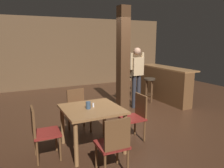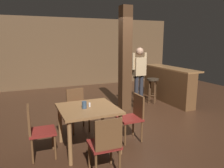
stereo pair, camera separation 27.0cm
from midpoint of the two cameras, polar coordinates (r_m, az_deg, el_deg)
ground_plane at (r=5.52m, az=7.12°, el=-9.10°), size 10.80×10.80×0.00m
wall_back at (r=9.34m, az=-6.71°, el=8.17°), size 8.00×0.10×2.80m
pillar at (r=5.94m, az=4.76°, el=6.32°), size 0.28×0.28×2.80m
dining_table at (r=3.91m, az=-4.27°, el=-7.83°), size 1.00×1.00×0.76m
chair_south at (r=3.17m, az=0.86°, el=-15.23°), size 0.44×0.44×0.89m
chair_west at (r=3.78m, az=-16.99°, el=-11.21°), size 0.43×0.43×0.89m
chair_east at (r=4.27m, az=7.37°, el=-8.10°), size 0.43×0.43×0.89m
chair_north at (r=4.74m, az=-7.51°, el=-6.12°), size 0.45×0.45×0.89m
napkin_cup at (r=3.81m, az=-5.24°, el=-5.46°), size 0.08×0.08×0.13m
salt_shaker at (r=3.90m, az=-3.90°, el=-5.43°), size 0.03×0.03×0.07m
standing_person at (r=6.18m, az=8.36°, el=2.73°), size 0.47×0.22×1.72m
bar_counter at (r=7.14m, az=15.37°, el=-0.08°), size 0.56×2.16×1.08m
bar_stool_near at (r=6.81m, az=11.68°, el=-0.17°), size 0.36×0.36×0.77m
bar_stool_mid at (r=7.33m, az=8.12°, el=0.60°), size 0.38×0.38×0.73m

